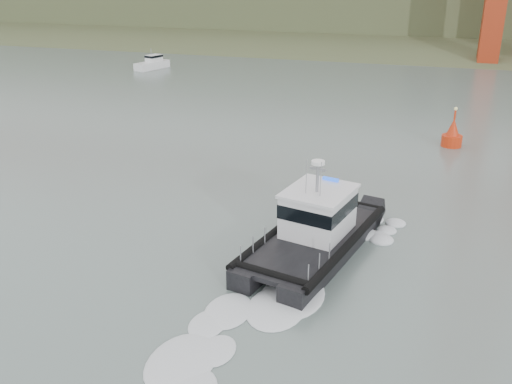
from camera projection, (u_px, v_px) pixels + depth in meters
The scene contains 4 objects.
ground at pixel (170, 313), 25.98m from camera, with size 400.00×400.00×0.00m, color #4F5E59.
patrol_boat at pixel (315, 229), 31.01m from camera, with size 6.49×11.86×5.45m.
motorboat at pixel (153, 63), 84.21m from camera, with size 3.58×5.97×3.11m.
nav_buoy at pixel (452, 135), 48.96m from camera, with size 1.75×1.75×3.64m.
Camera 1 is at (10.25, -19.83, 14.93)m, focal length 40.00 mm.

